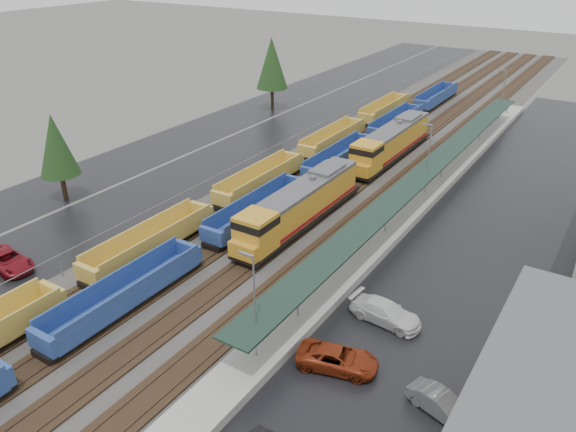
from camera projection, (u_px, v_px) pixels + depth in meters
name	position (u px, v px, depth m)	size (l,w,h in m)	color
ballast_strip	(379.00, 153.00, 70.50)	(20.00, 160.00, 0.08)	#302D2B
trackbed	(380.00, 153.00, 70.44)	(14.60, 160.00, 0.22)	black
west_parking_lot	(280.00, 134.00, 77.74)	(10.00, 160.00, 0.02)	black
west_road	(223.00, 122.00, 82.56)	(9.00, 160.00, 0.02)	black
east_commuter_lot	(519.00, 221.00, 53.80)	(16.00, 100.00, 0.02)	black
station_platform	(424.00, 192.00, 58.06)	(3.00, 80.00, 8.00)	#9E9B93
chainlink_fence	(308.00, 132.00, 73.20)	(0.08, 160.04, 2.02)	gray
tree_west_near	(56.00, 145.00, 55.89)	(3.96, 3.96, 9.00)	#332316
tree_west_far	(272.00, 63.00, 85.99)	(4.84, 4.84, 11.00)	#332316
locomotive_lead	(298.00, 206.00, 51.33)	(2.86, 18.84, 4.27)	black
locomotive_trail	(390.00, 143.00, 67.18)	(2.86, 18.84, 4.27)	black
well_string_yellow	(212.00, 208.00, 53.64)	(2.58, 94.98, 2.29)	gold
well_string_blue	(258.00, 210.00, 53.24)	(2.52, 114.59, 2.24)	navy
parked_car_west_c	(7.00, 260.00, 45.74)	(5.33, 2.46, 1.48)	maroon
parked_car_east_b	(338.00, 359.00, 35.10)	(5.14, 2.37, 1.43)	maroon
parked_car_east_c	(386.00, 313.00, 39.34)	(5.21, 2.12, 1.51)	silver
parked_car_east_e	(441.00, 404.00, 31.70)	(4.11, 1.43, 1.35)	#56585B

